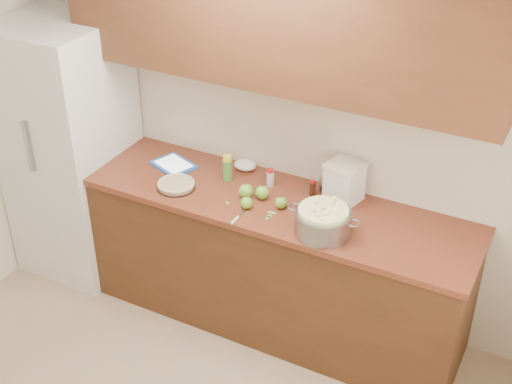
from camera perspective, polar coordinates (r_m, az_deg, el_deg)
The scene contains 22 objects.
room_shell at distance 3.07m, azimuth -12.21°, elevation -7.47°, with size 3.60×3.60×3.60m.
counter_run at distance 4.55m, azimuth 0.46°, elevation -5.30°, with size 2.64×0.68×0.92m.
upper_cabinets at distance 3.97m, azimuth 1.60°, elevation 13.34°, with size 2.60×0.34×0.70m, color brown.
fridge at distance 5.01m, azimuth -14.57°, elevation 3.28°, with size 0.70×0.70×1.80m, color silver.
pie at distance 4.40m, azimuth -6.41°, elevation 0.58°, with size 0.24×0.24×0.04m.
colander at distance 3.95m, azimuth 5.38°, elevation -2.36°, with size 0.43×0.32×0.16m.
flour_canister at distance 4.23m, azimuth 7.08°, elevation 0.81°, with size 0.24×0.24×0.25m.
tablet at distance 4.64m, azimuth -6.61°, elevation 2.16°, with size 0.32×0.28×0.02m.
paring_knife at distance 4.08m, azimuth -1.62°, elevation -2.19°, with size 0.02×0.16×0.02m.
lemon_bottle at distance 4.43m, azimuth -2.29°, elevation 1.90°, with size 0.06×0.06×0.17m.
cinnamon_shaker at distance 4.38m, azimuth 1.16°, elevation 1.15°, with size 0.05×0.05×0.12m.
vanilla_bottle at distance 4.30m, azimuth 4.54°, elevation 0.33°, with size 0.04×0.04×0.10m.
mixing_bowl at distance 4.36m, azimuth 6.23°, elevation 0.57°, with size 0.19×0.19×0.07m.
paper_towel at distance 4.57m, azimuth -0.88°, elevation 2.18°, with size 0.15×0.12×0.06m, color white.
apple_left at distance 4.27m, azimuth -0.81°, elevation 0.08°, with size 0.09×0.09×0.10m.
apple_center at distance 4.26m, azimuth 0.49°, elevation -0.04°, with size 0.08×0.08×0.10m.
apple_front at distance 4.17m, azimuth -0.76°, elevation -0.87°, with size 0.07×0.07×0.09m.
apple_extra at distance 4.17m, azimuth 2.00°, elevation -0.87°, with size 0.07×0.07×0.08m.
peel_a at distance 4.24m, azimuth -2.29°, elevation -0.87°, with size 0.03×0.01×0.00m, color #88B95A.
peel_b at distance 4.11m, azimuth 1.02°, elevation -2.00°, with size 0.03×0.01×0.00m, color #88B95A.
peel_c at distance 4.11m, azimuth 1.01°, elevation -2.03°, with size 0.05×0.02×0.00m, color #88B95A.
peel_d at distance 4.15m, azimuth 1.26°, elevation -1.66°, with size 0.05×0.02×0.00m, color #88B95A.
Camera 1 is at (1.64, -1.76, 3.21)m, focal length 50.00 mm.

